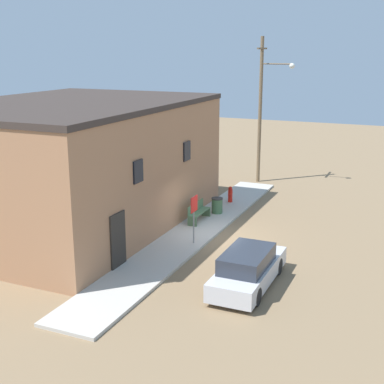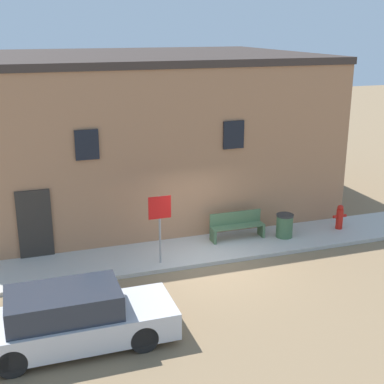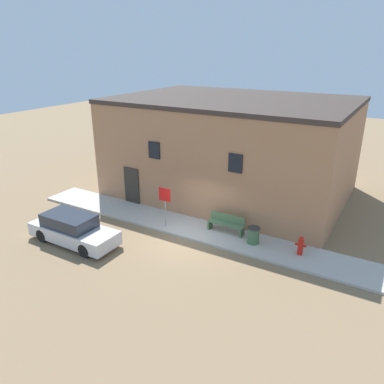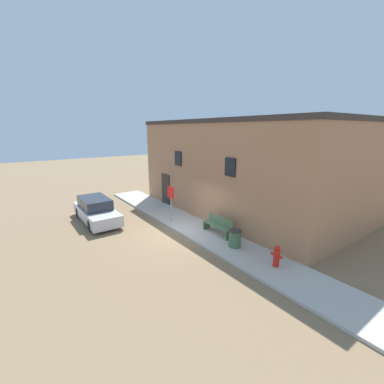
{
  "view_description": "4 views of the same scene",
  "coord_description": "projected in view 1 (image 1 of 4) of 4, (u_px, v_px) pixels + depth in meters",
  "views": [
    {
      "loc": [
        -20.97,
        -8.0,
        8.08
      ],
      "look_at": [
        -0.25,
        1.06,
        2.0
      ],
      "focal_mm": 50.0,
      "sensor_mm": 36.0,
      "label": 1
    },
    {
      "loc": [
        -5.15,
        -13.47,
        6.81
      ],
      "look_at": [
        -0.25,
        1.06,
        2.0
      ],
      "focal_mm": 50.0,
      "sensor_mm": 36.0,
      "label": 2
    },
    {
      "loc": [
        8.25,
        -13.4,
        8.5
      ],
      "look_at": [
        -0.25,
        1.06,
        2.0
      ],
      "focal_mm": 35.0,
      "sensor_mm": 36.0,
      "label": 3
    },
    {
      "loc": [
        10.44,
        -6.63,
        5.22
      ],
      "look_at": [
        -0.25,
        1.06,
        2.0
      ],
      "focal_mm": 24.0,
      "sensor_mm": 36.0,
      "label": 4
    }
  ],
  "objects": [
    {
      "name": "stop_sign",
      "position": [
        194.0,
        211.0,
        22.26
      ],
      "size": [
        0.67,
        0.06,
        2.05
      ],
      "color": "gray",
      "rests_on": "sidewalk"
    },
    {
      "name": "fire_hydrant",
      "position": [
        230.0,
        194.0,
        28.58
      ],
      "size": [
        0.49,
        0.23,
        0.85
      ],
      "color": "red",
      "rests_on": "sidewalk"
    },
    {
      "name": "ground_plane",
      "position": [
        216.0,
        237.0,
        23.75
      ],
      "size": [
        80.0,
        80.0,
        0.0
      ],
      "primitive_type": "plane",
      "color": "#846B4C"
    },
    {
      "name": "sidewalk",
      "position": [
        194.0,
        232.0,
        24.14
      ],
      "size": [
        19.31,
        2.12,
        0.12
      ],
      "color": "#BCB7AD",
      "rests_on": "ground"
    },
    {
      "name": "trash_bin",
      "position": [
        217.0,
        205.0,
        26.67
      ],
      "size": [
        0.57,
        0.57,
        0.78
      ],
      "color": "#426642",
      "rests_on": "sidewalk"
    },
    {
      "name": "utility_pole",
      "position": [
        263.0,
        105.0,
        32.31
      ],
      "size": [
        1.8,
        2.1,
        8.79
      ],
      "color": "brown",
      "rests_on": "ground"
    },
    {
      "name": "brick_building",
      "position": [
        73.0,
        163.0,
        24.92
      ],
      "size": [
        13.43,
        9.64,
        5.79
      ],
      "color": "#A87551",
      "rests_on": "ground"
    },
    {
      "name": "bench",
      "position": [
        198.0,
        212.0,
        25.44
      ],
      "size": [
        1.78,
        0.44,
        0.88
      ],
      "color": "#4C6B47",
      "rests_on": "sidewalk"
    },
    {
      "name": "parked_car",
      "position": [
        248.0,
        269.0,
        18.63
      ],
      "size": [
        4.4,
        1.61,
        1.37
      ],
      "color": "black",
      "rests_on": "ground"
    }
  ]
}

